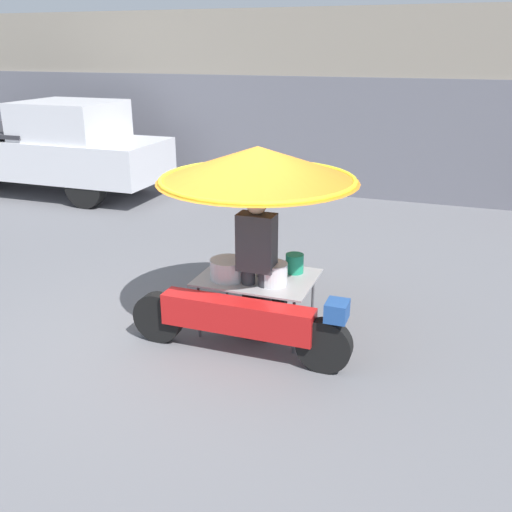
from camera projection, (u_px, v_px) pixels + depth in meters
name	position (u px, v px, depth m)	size (l,w,h in m)	color
ground_plane	(189.00, 340.00, 6.02)	(36.00, 36.00, 0.00)	slate
shopfront_building	(344.00, 102.00, 12.17)	(28.00, 2.06, 3.63)	gray
vendor_motorcycle_cart	(256.00, 189.00, 5.68)	(2.30, 2.04, 2.00)	black
vendor_person	(257.00, 260.00, 5.77)	(0.38, 0.22, 1.58)	#2D2D33
pickup_truck	(43.00, 148.00, 11.80)	(5.50, 1.78, 1.90)	black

